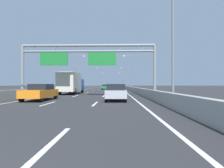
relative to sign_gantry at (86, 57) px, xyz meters
name	(u,v)px	position (x,y,z in m)	size (l,w,h in m)	color
ground_plane	(110,87)	(0.28, 79.74, -4.82)	(260.00, 260.00, 0.00)	#2D2D30
lane_dash_left_1	(48,104)	(-1.52, -7.76, -4.81)	(0.16, 3.00, 0.01)	white
lane_dash_left_2	(76,96)	(-1.52, 1.24, -4.81)	(0.16, 3.00, 0.01)	white
lane_dash_left_3	(87,93)	(-1.52, 10.24, -4.81)	(0.16, 3.00, 0.01)	white
lane_dash_left_4	(94,91)	(-1.52, 19.24, -4.81)	(0.16, 3.00, 0.01)	white
lane_dash_left_5	(98,90)	(-1.52, 28.24, -4.81)	(0.16, 3.00, 0.01)	white
lane_dash_left_6	(101,89)	(-1.52, 37.24, -4.81)	(0.16, 3.00, 0.01)	white
lane_dash_left_7	(103,88)	(-1.52, 46.24, -4.81)	(0.16, 3.00, 0.01)	white
lane_dash_left_8	(104,88)	(-1.52, 55.24, -4.81)	(0.16, 3.00, 0.01)	white
lane_dash_left_9	(106,87)	(-1.52, 64.24, -4.81)	(0.16, 3.00, 0.01)	white
lane_dash_left_10	(107,87)	(-1.52, 73.24, -4.81)	(0.16, 3.00, 0.01)	white
lane_dash_left_11	(107,87)	(-1.52, 82.24, -4.81)	(0.16, 3.00, 0.01)	white
lane_dash_left_12	(108,87)	(-1.52, 91.24, -4.81)	(0.16, 3.00, 0.01)	white
lane_dash_left_13	(109,87)	(-1.52, 100.24, -4.81)	(0.16, 3.00, 0.01)	white
lane_dash_left_14	(109,86)	(-1.52, 109.24, -4.81)	(0.16, 3.00, 0.01)	white
lane_dash_left_15	(110,86)	(-1.52, 118.24, -4.81)	(0.16, 3.00, 0.01)	white
lane_dash_left_16	(110,86)	(-1.52, 127.24, -4.81)	(0.16, 3.00, 0.01)	white
lane_dash_left_17	(110,86)	(-1.52, 136.24, -4.81)	(0.16, 3.00, 0.01)	white
lane_dash_right_0	(52,144)	(2.08, -16.76, -4.81)	(0.16, 3.00, 0.01)	white
lane_dash_right_1	(95,104)	(2.08, -7.76, -4.81)	(0.16, 3.00, 0.01)	white
lane_dash_right_2	(104,96)	(2.08, 1.24, -4.81)	(0.16, 3.00, 0.01)	white
lane_dash_right_3	(107,93)	(2.08, 10.24, -4.81)	(0.16, 3.00, 0.01)	white
lane_dash_right_4	(109,91)	(2.08, 19.24, -4.81)	(0.16, 3.00, 0.01)	white
lane_dash_right_5	(110,90)	(2.08, 28.24, -4.81)	(0.16, 3.00, 0.01)	white
lane_dash_right_6	(111,89)	(2.08, 37.24, -4.81)	(0.16, 3.00, 0.01)	white
lane_dash_right_7	(112,88)	(2.08, 46.24, -4.81)	(0.16, 3.00, 0.01)	white
lane_dash_right_8	(113,88)	(2.08, 55.24, -4.81)	(0.16, 3.00, 0.01)	white
lane_dash_right_9	(113,87)	(2.08, 64.24, -4.81)	(0.16, 3.00, 0.01)	white
lane_dash_right_10	(113,87)	(2.08, 73.24, -4.81)	(0.16, 3.00, 0.01)	white
lane_dash_right_11	(113,87)	(2.08, 82.24, -4.81)	(0.16, 3.00, 0.01)	white
lane_dash_right_12	(114,87)	(2.08, 91.24, -4.81)	(0.16, 3.00, 0.01)	white
lane_dash_right_13	(114,87)	(2.08, 100.24, -4.81)	(0.16, 3.00, 0.01)	white
lane_dash_right_14	(114,86)	(2.08, 109.24, -4.81)	(0.16, 3.00, 0.01)	white
lane_dash_right_15	(114,86)	(2.08, 118.24, -4.81)	(0.16, 3.00, 0.01)	white
lane_dash_right_16	(114,86)	(2.08, 127.24, -4.81)	(0.16, 3.00, 0.01)	white
lane_dash_right_17	(114,86)	(2.08, 136.24, -4.81)	(0.16, 3.00, 0.01)	white
edge_line_left	(99,87)	(-4.97, 67.74, -4.81)	(0.16, 176.00, 0.01)	white
edge_line_right	(120,87)	(5.53, 67.74, -4.81)	(0.16, 176.00, 0.01)	white
barrier_left	(100,86)	(-6.62, 89.74, -4.34)	(0.45, 220.00, 0.95)	#9E9E99
barrier_right	(122,86)	(7.18, 89.74, -4.34)	(0.45, 220.00, 0.95)	#9E9E99
sign_gantry	(86,57)	(0.00, 0.00, 0.00)	(16.42, 0.36, 6.36)	gray
streetlamp_right_near	(170,33)	(7.75, -7.76, 0.58)	(2.58, 0.28, 9.50)	slate
streetlamp_left_mid	(77,70)	(-7.18, 26.76, 0.58)	(2.58, 0.28, 9.50)	slate
streetlamp_right_mid	(131,70)	(7.75, 26.76, 0.58)	(2.58, 0.28, 9.50)	slate
streetlamp_left_far	(93,76)	(-7.18, 61.28, 0.58)	(2.58, 0.28, 9.50)	slate
streetlamp_right_far	(125,76)	(7.75, 61.28, 0.58)	(2.58, 0.28, 9.50)	slate
streetlamp_left_distant	(100,79)	(-7.18, 95.80, 0.58)	(2.58, 0.28, 9.50)	slate
streetlamp_right_distant	(122,79)	(7.75, 95.80, 0.58)	(2.58, 0.28, 9.50)	slate
yellow_car	(106,86)	(-3.22, 93.66, -4.05)	(1.81, 4.69, 1.49)	yellow
silver_car	(116,92)	(3.66, -5.00, -4.04)	(1.79, 4.56, 1.52)	#A8ADB2
white_car	(112,85)	(0.38, 112.95, -4.08)	(1.87, 4.68, 1.38)	silver
blue_car	(110,86)	(0.20, 76.73, -4.06)	(1.86, 4.58, 1.46)	#2347AD
green_car	(105,87)	(0.29, 31.76, -4.07)	(1.89, 4.58, 1.46)	#1E7A38
orange_car	(41,92)	(-3.38, -4.87, -4.04)	(1.90, 4.55, 1.53)	orange
red_car	(108,86)	(0.47, 44.92, -4.05)	(1.76, 4.49, 1.49)	red
box_truck	(71,83)	(-3.32, 6.04, -3.08)	(2.43, 7.91, 3.23)	#194799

